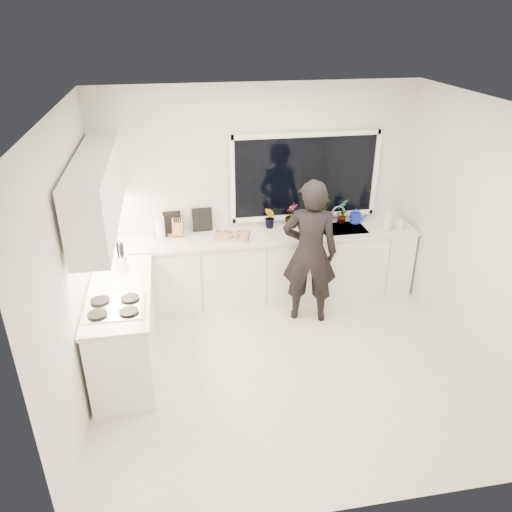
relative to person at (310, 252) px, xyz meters
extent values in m
cube|color=beige|center=(-0.46, -0.90, -0.90)|extent=(4.00, 3.50, 0.02)
cube|color=white|center=(-0.46, 0.86, 0.46)|extent=(4.00, 0.02, 2.70)
cube|color=white|center=(-2.47, -0.90, 0.46)|extent=(0.02, 3.50, 2.70)
cube|color=white|center=(1.55, -0.90, 0.46)|extent=(0.02, 3.50, 2.70)
cube|color=white|center=(-0.46, -0.90, 1.82)|extent=(4.00, 3.50, 0.02)
cube|color=black|center=(0.14, 0.83, 0.66)|extent=(1.80, 0.02, 1.00)
cube|color=white|center=(-0.46, 0.55, -0.45)|extent=(3.92, 0.58, 0.88)
cube|color=white|center=(-2.13, -0.55, -0.45)|extent=(0.58, 1.60, 0.88)
cube|color=silver|center=(-0.46, 0.54, 0.01)|extent=(3.94, 0.62, 0.04)
cube|color=silver|center=(-2.13, -0.55, 0.01)|extent=(0.62, 1.60, 0.04)
cube|color=white|center=(-2.25, -0.20, 0.96)|extent=(0.34, 2.10, 0.70)
cube|color=silver|center=(0.59, 0.55, -0.02)|extent=(0.58, 0.42, 0.14)
cylinder|color=silver|center=(0.59, 0.75, 0.14)|extent=(0.03, 0.03, 0.22)
cube|color=black|center=(-2.15, -0.90, 0.05)|extent=(0.56, 0.48, 0.03)
imported|color=black|center=(0.00, 0.00, 0.00)|extent=(0.74, 0.58, 1.78)
cube|color=#B8B8BC|center=(-0.85, 0.52, 0.05)|extent=(0.50, 0.42, 0.03)
cube|color=red|center=(-0.85, 0.52, 0.06)|extent=(0.45, 0.37, 0.01)
cylinder|color=#1426C1|center=(0.81, 0.71, 0.10)|extent=(0.17, 0.17, 0.13)
cylinder|color=white|center=(-1.71, 0.65, 0.16)|extent=(0.11, 0.11, 0.26)
cube|color=#9A7E48|center=(-1.49, 0.69, 0.14)|extent=(0.14, 0.12, 0.22)
cylinder|color=#AAAAAE|center=(-2.13, -0.10, 0.11)|extent=(0.17, 0.17, 0.16)
cube|color=black|center=(-1.56, 0.79, 0.17)|extent=(0.22, 0.02, 0.28)
cube|color=black|center=(-1.19, 0.79, 0.18)|extent=(0.25, 0.03, 0.30)
imported|color=#26662D|center=(-0.33, 0.71, 0.17)|extent=(0.16, 0.18, 0.29)
imported|color=#26662D|center=(-0.05, 0.71, 0.19)|extent=(0.19, 0.19, 0.32)
imported|color=#26662D|center=(0.31, 0.71, 0.20)|extent=(0.33, 0.36, 0.33)
imported|color=#26662D|center=(0.63, 0.71, 0.20)|extent=(0.18, 0.21, 0.33)
imported|color=#D8BF66|center=(1.12, 0.40, 0.19)|extent=(0.17, 0.18, 0.32)
imported|color=#D8BF66|center=(1.30, 0.40, 0.13)|extent=(0.13, 0.13, 0.20)
camera|label=1|loc=(-1.53, -5.05, 2.56)|focal=35.00mm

